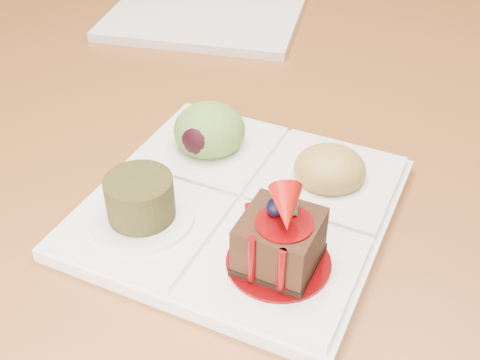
% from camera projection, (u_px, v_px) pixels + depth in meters
% --- Properties ---
extents(ground, '(6.00, 6.00, 0.00)m').
position_uv_depth(ground, '(298.00, 263.00, 1.50)').
color(ground, brown).
extents(sampler_plate, '(0.24, 0.24, 0.09)m').
position_uv_depth(sampler_plate, '(240.00, 192.00, 0.50)').
color(sampler_plate, white).
rests_on(sampler_plate, dining_table).
extents(second_plate, '(0.31, 0.31, 0.01)m').
position_uv_depth(second_plate, '(210.00, 9.00, 0.85)').
color(second_plate, white).
rests_on(second_plate, dining_table).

